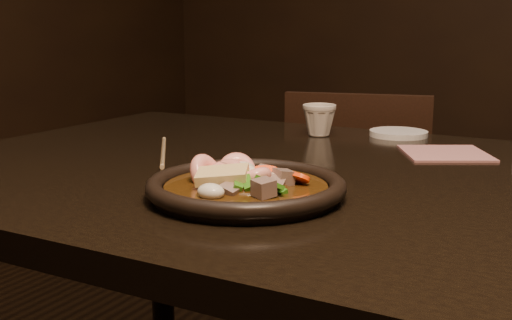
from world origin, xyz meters
The scene contains 9 objects.
table centered at (0.00, 0.00, 0.67)m, with size 1.60×0.90×0.75m.
chair centered at (-0.29, 0.69, 0.44)m, with size 0.46×0.46×0.81m.
plate centered at (-0.13, -0.19, 0.76)m, with size 0.27×0.27×0.03m.
stirfry centered at (-0.14, -0.19, 0.77)m, with size 0.17×0.15×0.06m.
saucer_left centered at (-0.10, 0.39, 0.76)m, with size 0.12×0.12×0.01m, color white.
saucer_right centered at (-0.09, 0.39, 0.76)m, with size 0.11×0.11×0.01m, color white.
tea_cup centered at (-0.25, 0.31, 0.79)m, with size 0.07×0.07×0.07m, color beige.
chopsticks centered at (-0.42, 0.00, 0.75)m, with size 0.17×0.22×0.01m.
napkin centered at (0.03, 0.24, 0.75)m, with size 0.15×0.15×0.00m, color #AA6B69.
Camera 1 is at (0.29, -0.92, 0.98)m, focal length 45.00 mm.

